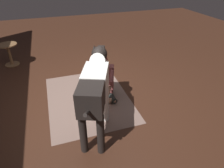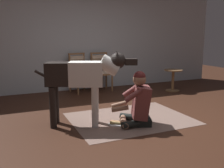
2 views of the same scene
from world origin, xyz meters
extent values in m
plane|color=#3A2014|center=(0.00, 0.00, 0.00)|extent=(14.27, 14.27, 0.00)
cube|color=#AFB7BE|center=(0.00, 2.84, 1.30)|extent=(8.24, 0.10, 2.60)
cube|color=#775D53|center=(-0.01, 0.05, 0.00)|extent=(2.01, 1.52, 0.01)
cylinder|color=brown|center=(0.09, 2.27, 0.21)|extent=(0.04, 0.04, 0.42)
cylinder|color=brown|center=(-0.31, 2.18, 0.21)|extent=(0.04, 0.04, 0.42)
cylinder|color=brown|center=(0.00, 2.68, 0.21)|extent=(0.04, 0.04, 0.42)
cylinder|color=brown|center=(-0.41, 2.59, 0.21)|extent=(0.04, 0.04, 0.42)
cube|color=brown|center=(-0.16, 2.43, 0.44)|extent=(0.55, 0.55, 0.04)
cube|color=beige|center=(-0.16, 2.43, 0.48)|extent=(0.51, 0.51, 0.04)
cylinder|color=brown|center=(0.00, 2.68, 0.72)|extent=(0.04, 0.04, 0.52)
cylinder|color=brown|center=(-0.41, 2.59, 0.72)|extent=(0.04, 0.04, 0.52)
cube|color=brown|center=(-0.20, 2.63, 0.96)|extent=(0.46, 0.14, 0.04)
cube|color=beige|center=(-0.20, 2.63, 0.71)|extent=(0.38, 0.13, 0.40)
cube|color=#957C61|center=(-0.20, 2.63, 0.80)|extent=(0.39, 0.14, 0.06)
cube|color=#957C61|center=(-0.20, 2.63, 0.62)|extent=(0.39, 0.14, 0.06)
cylinder|color=brown|center=(0.61, 2.22, 0.21)|extent=(0.04, 0.04, 0.42)
cylinder|color=brown|center=(0.19, 2.23, 0.21)|extent=(0.04, 0.04, 0.42)
cylinder|color=brown|center=(0.61, 2.63, 0.21)|extent=(0.04, 0.04, 0.42)
cylinder|color=brown|center=(0.20, 2.64, 0.21)|extent=(0.04, 0.04, 0.42)
cube|color=brown|center=(0.40, 2.43, 0.44)|extent=(0.47, 0.47, 0.04)
cube|color=beige|center=(0.40, 2.43, 0.48)|extent=(0.43, 0.43, 0.04)
cylinder|color=brown|center=(0.61, 2.63, 0.72)|extent=(0.04, 0.04, 0.52)
cylinder|color=brown|center=(0.20, 2.64, 0.72)|extent=(0.04, 0.04, 0.52)
cube|color=brown|center=(0.40, 2.64, 0.96)|extent=(0.46, 0.05, 0.04)
cube|color=beige|center=(0.40, 2.64, 0.71)|extent=(0.38, 0.06, 0.40)
cube|color=#957C61|center=(0.40, 2.64, 0.80)|extent=(0.39, 0.06, 0.06)
cube|color=#957C61|center=(0.40, 2.64, 0.62)|extent=(0.39, 0.06, 0.06)
cube|color=black|center=(0.04, -0.28, 0.06)|extent=(0.35, 0.41, 0.12)
cylinder|color=black|center=(-0.16, -0.36, 0.07)|extent=(0.40, 0.13, 0.11)
cylinder|color=#996F56|center=(-0.28, -0.24, 0.06)|extent=(0.20, 0.37, 0.09)
cylinder|color=black|center=(-0.05, -0.08, 0.07)|extent=(0.35, 0.37, 0.11)
cylinder|color=#996F56|center=(-0.21, -0.08, 0.06)|extent=(0.24, 0.36, 0.09)
cube|color=brown|center=(0.01, -0.27, 0.37)|extent=(0.41, 0.48, 0.53)
cylinder|color=brown|center=(-0.18, -0.38, 0.52)|extent=(0.30, 0.18, 0.24)
cylinder|color=#996F56|center=(-0.35, -0.26, 0.30)|extent=(0.27, 0.20, 0.12)
cylinder|color=brown|center=(-0.05, -0.05, 0.52)|extent=(0.30, 0.18, 0.24)
cylinder|color=#996F56|center=(-0.26, -0.02, 0.30)|extent=(0.28, 0.13, 0.12)
sphere|color=#996F56|center=(-0.02, -0.26, 0.74)|extent=(0.21, 0.21, 0.21)
sphere|color=#561F1E|center=(-0.02, -0.26, 0.78)|extent=(0.19, 0.19, 0.19)
cylinder|color=silver|center=(-0.62, 0.12, 0.32)|extent=(0.10, 0.10, 0.65)
cylinder|color=silver|center=(-0.71, -0.10, 0.32)|extent=(0.10, 0.10, 0.65)
cylinder|color=black|center=(-1.22, 0.36, 0.32)|extent=(0.10, 0.10, 0.65)
cylinder|color=black|center=(-1.31, 0.14, 0.32)|extent=(0.10, 0.10, 0.65)
cube|color=silver|center=(-0.79, 0.06, 0.83)|extent=(0.60, 0.50, 0.37)
cube|color=black|center=(-1.16, 0.21, 0.83)|extent=(0.53, 0.46, 0.36)
cylinder|color=silver|center=(-0.45, -0.08, 0.96)|extent=(0.43, 0.35, 0.35)
sphere|color=black|center=(-0.34, -0.13, 1.03)|extent=(0.25, 0.25, 0.25)
cube|color=black|center=(-0.14, -0.20, 1.02)|extent=(0.22, 0.17, 0.10)
cone|color=black|center=(-0.32, -0.05, 1.13)|extent=(0.11, 0.11, 0.11)
cone|color=black|center=(-0.38, -0.19, 1.13)|extent=(0.11, 0.11, 0.11)
cylinder|color=black|center=(-1.38, 0.30, 0.80)|extent=(0.32, 0.17, 0.22)
cylinder|color=silver|center=(-0.36, -0.12, 0.01)|extent=(0.25, 0.25, 0.01)
cylinder|color=tan|center=(-0.37, -0.13, 0.04)|extent=(0.18, 0.16, 0.05)
cylinder|color=tan|center=(-0.35, -0.10, 0.04)|extent=(0.18, 0.16, 0.05)
cylinder|color=#A34C3A|center=(-0.36, -0.12, 0.04)|extent=(0.18, 0.15, 0.04)
cylinder|color=brown|center=(2.05, 1.60, 0.27)|extent=(0.07, 0.07, 0.53)
cylinder|color=brown|center=(2.05, 1.60, 0.01)|extent=(0.35, 0.35, 0.02)
cylinder|color=brown|center=(2.05, 1.60, 0.54)|extent=(0.46, 0.46, 0.02)
camera|label=1|loc=(-3.10, 0.57, 2.25)|focal=31.32mm
camera|label=2|loc=(-2.01, -3.70, 1.42)|focal=41.06mm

